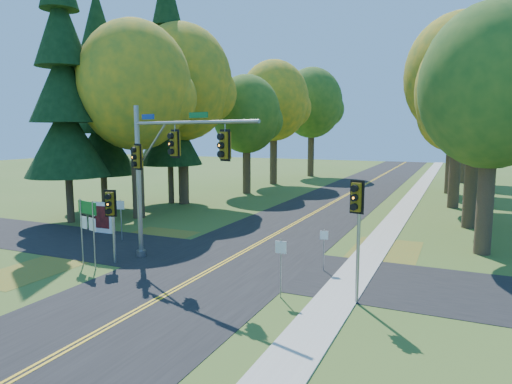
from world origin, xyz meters
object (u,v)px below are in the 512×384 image
at_px(traffic_mast, 162,163).
at_px(east_signal_pole, 357,211).
at_px(route_sign_cluster, 88,220).
at_px(info_kiosk, 103,218).

height_order(traffic_mast, east_signal_pole, traffic_mast).
height_order(east_signal_pole, route_sign_cluster, east_signal_pole).
bearing_deg(info_kiosk, east_signal_pole, -19.69).
xyz_separation_m(traffic_mast, east_signal_pole, (9.40, -1.32, -1.37)).
bearing_deg(info_kiosk, traffic_mast, -30.36).
bearing_deg(info_kiosk, route_sign_cluster, -54.20).
distance_m(east_signal_pole, info_kiosk, 17.96).
height_order(traffic_mast, route_sign_cluster, traffic_mast).
xyz_separation_m(east_signal_pole, route_sign_cluster, (-12.42, -0.44, -1.26)).
distance_m(traffic_mast, info_kiosk, 9.42).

